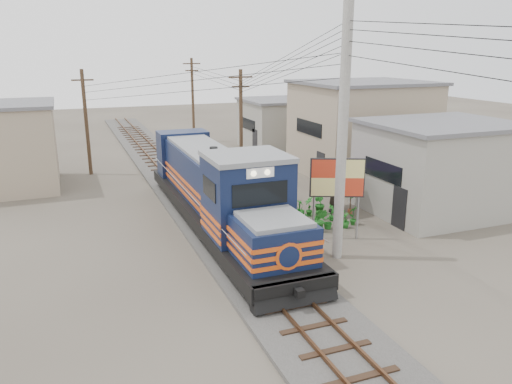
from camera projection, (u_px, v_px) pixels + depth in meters
name	position (u px, v px, depth m)	size (l,w,h in m)	color
ground	(253.00, 265.00, 19.71)	(120.00, 120.00, 0.00)	#473F35
ballast	(191.00, 196.00, 28.65)	(3.60, 70.00, 0.16)	#595651
track	(191.00, 193.00, 28.60)	(1.15, 70.00, 0.12)	#51331E
locomotive	(218.00, 192.00, 23.24)	(3.12, 17.01, 4.22)	black
utility_pole_main	(342.00, 136.00, 19.10)	(0.40, 0.40, 10.00)	#9E9B93
wooden_pole_mid	(241.00, 121.00, 32.81)	(1.60, 0.24, 7.00)	#4C3826
wooden_pole_far	(193.00, 98.00, 45.40)	(1.60, 0.24, 7.50)	#4C3826
wooden_pole_left	(86.00, 120.00, 33.10)	(1.60, 0.24, 7.00)	#4C3826
power_lines	(190.00, 63.00, 25.19)	(9.65, 19.00, 3.30)	black
shophouse_front	(440.00, 167.00, 25.74)	(7.35, 6.30, 4.70)	gray
shophouse_mid	(361.00, 127.00, 33.95)	(8.40, 7.35, 6.20)	gray
shophouse_back	(281.00, 124.00, 42.67)	(6.30, 6.30, 4.20)	gray
shophouse_left	(2.00, 147.00, 29.86)	(6.30, 6.30, 5.20)	gray
billboard	(337.00, 180.00, 21.75)	(2.25, 1.04, 3.69)	#99999E
market_umbrella	(335.00, 166.00, 25.57)	(3.25, 3.25, 2.77)	black
vendor	(333.00, 196.00, 25.65)	(0.68, 0.45, 1.86)	black
plant_nursery	(314.00, 213.00, 24.50)	(3.43, 3.33, 1.13)	#1D651D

